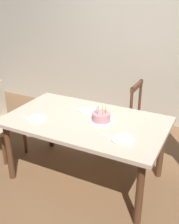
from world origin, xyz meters
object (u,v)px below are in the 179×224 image
at_px(birthday_cake, 101,118).
at_px(plate_far_side, 88,110).
at_px(dining_table, 85,126).
at_px(chair_spindle_back, 122,117).
at_px(plate_near_celebrant, 37,119).
at_px(plate_near_guest, 123,140).

xyz_separation_m(birthday_cake, plate_far_side, (-0.25, 0.19, -0.04)).
height_order(dining_table, chair_spindle_back, chair_spindle_back).
bearing_deg(birthday_cake, plate_near_celebrant, -157.62).
height_order(plate_near_celebrant, chair_spindle_back, chair_spindle_back).
xyz_separation_m(birthday_cake, plate_near_guest, (0.35, -0.26, -0.04)).
distance_m(birthday_cake, chair_spindle_back, 0.86).
xyz_separation_m(plate_far_side, chair_spindle_back, (0.21, 0.60, -0.29)).
relative_size(plate_near_celebrant, plate_near_guest, 1.00).
height_order(birthday_cake, plate_near_guest, birthday_cake).
relative_size(dining_table, chair_spindle_back, 1.80).
bearing_deg(chair_spindle_back, dining_table, -98.62).
height_order(dining_table, plate_near_guest, plate_near_guest).
xyz_separation_m(plate_near_celebrant, plate_far_side, (0.39, 0.45, 0.00)).
height_order(dining_table, plate_far_side, plate_far_side).
bearing_deg(chair_spindle_back, plate_far_side, -109.43).
xyz_separation_m(plate_near_celebrant, plate_near_guest, (0.99, 0.00, 0.00)).
bearing_deg(birthday_cake, dining_table, -167.79).
bearing_deg(plate_near_guest, birthday_cake, 142.64).
bearing_deg(plate_far_side, plate_near_guest, -37.12).
distance_m(dining_table, birthday_cake, 0.21).
bearing_deg(plate_near_celebrant, plate_near_guest, 0.00).
height_order(birthday_cake, chair_spindle_back, chair_spindle_back).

